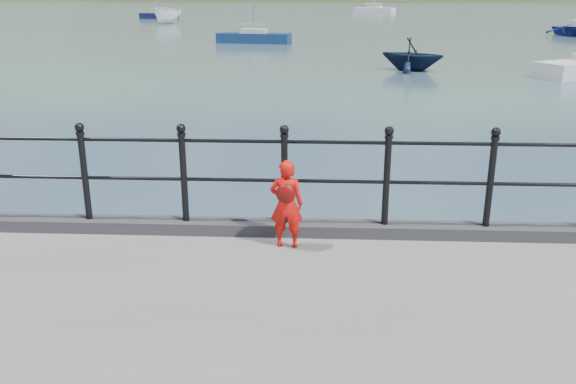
# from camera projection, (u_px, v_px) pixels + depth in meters

# --- Properties ---
(ground) EXTENTS (600.00, 600.00, 0.00)m
(ground) POSITION_uv_depth(u_px,v_px,m) (239.00, 299.00, 7.90)
(ground) COLOR #2D4251
(ground) RESTS_ON ground
(kerb) EXTENTS (60.00, 0.30, 0.15)m
(kerb) POSITION_uv_depth(u_px,v_px,m) (235.00, 227.00, 7.41)
(kerb) COLOR #28282B
(kerb) RESTS_ON quay
(railing) EXTENTS (18.11, 0.11, 1.20)m
(railing) POSITION_uv_depth(u_px,v_px,m) (234.00, 168.00, 7.17)
(railing) COLOR black
(railing) RESTS_ON kerb
(far_shore) EXTENTS (830.00, 200.00, 156.00)m
(far_shore) POSITION_uv_depth(u_px,v_px,m) (414.00, 57.00, 239.82)
(far_shore) COLOR #333A21
(far_shore) RESTS_ON ground
(child) EXTENTS (0.39, 0.32, 1.03)m
(child) POSITION_uv_depth(u_px,v_px,m) (287.00, 203.00, 6.87)
(child) COLOR red
(child) RESTS_ON quay
(launch_white) EXTENTS (3.26, 4.83, 1.75)m
(launch_white) POSITION_uv_depth(u_px,v_px,m) (167.00, 15.00, 65.61)
(launch_white) COLOR white
(launch_white) RESTS_ON ground
(launch_navy) EXTENTS (3.81, 3.63, 1.57)m
(launch_navy) POSITION_uv_depth(u_px,v_px,m) (412.00, 54.00, 29.03)
(launch_navy) COLOR black
(launch_navy) RESTS_ON ground
(sailboat_port) EXTENTS (5.37, 2.42, 7.63)m
(sailboat_port) POSITION_uv_depth(u_px,v_px,m) (254.00, 38.00, 43.47)
(sailboat_port) COLOR navy
(sailboat_port) RESTS_ON ground
(sailboat_left) EXTENTS (4.86, 2.11, 6.88)m
(sailboat_left) POSITION_uv_depth(u_px,v_px,m) (159.00, 16.00, 76.00)
(sailboat_left) COLOR black
(sailboat_left) RESTS_ON ground
(sailboat_deep) EXTENTS (6.63, 4.84, 9.57)m
(sailboat_deep) POSITION_uv_depth(u_px,v_px,m) (374.00, 10.00, 95.10)
(sailboat_deep) COLOR white
(sailboat_deep) RESTS_ON ground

